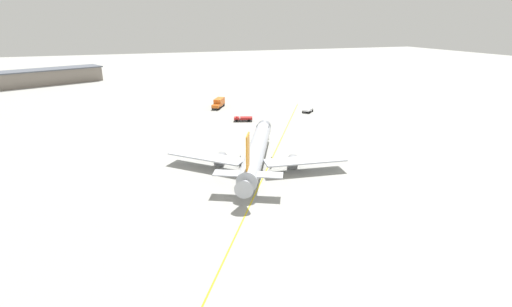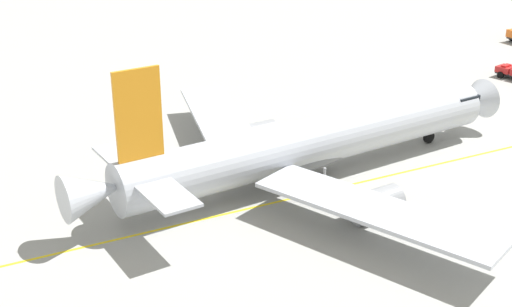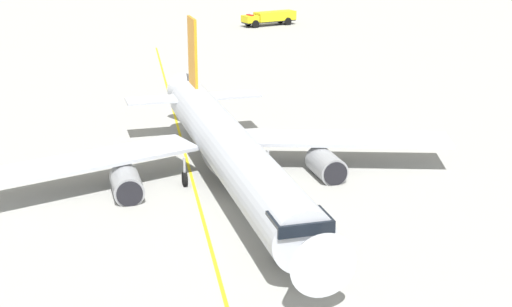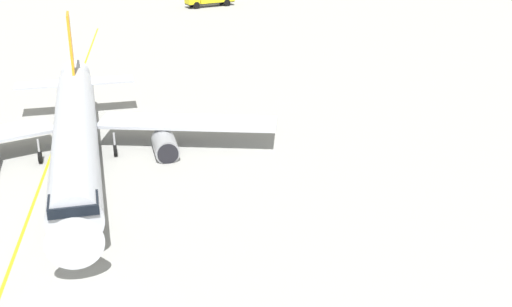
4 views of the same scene
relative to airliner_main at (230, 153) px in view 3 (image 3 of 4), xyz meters
name	(u,v)px [view 3 (image 3 of 4)]	position (x,y,z in m)	size (l,w,h in m)	color
ground_plane	(253,208)	(4.35, -1.47, -2.72)	(600.00, 600.00, 0.00)	#9E9E99
airliner_main	(230,153)	(0.00, 0.00, 0.00)	(36.73, 34.63, 11.11)	#B2B7C1
fire_tender_truck	(270,17)	(-60.29, 58.44, -1.18)	(4.49, 10.65, 2.50)	#232326
taxiway_centreline	(195,190)	(-1.19, -2.45, -2.71)	(106.38, 64.13, 0.01)	yellow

